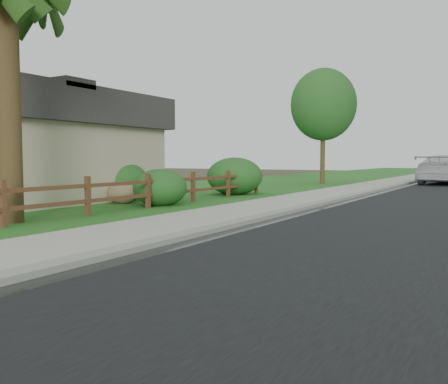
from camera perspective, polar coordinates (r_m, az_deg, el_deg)
The scene contains 12 objects.
curb at distance 38.88m, azimuth 23.04°, elevation 1.49°, with size 0.40×90.00×0.12m, color gray.
wet_gutter at distance 38.83m, azimuth 23.55°, elevation 1.42°, with size 0.50×90.00×0.00m, color black.
sidewalk at distance 39.08m, azimuth 21.15°, elevation 1.54°, with size 2.20×90.00×0.10m, color #AFA799.
grass_strip at distance 39.45m, azimuth 18.43°, elevation 1.60°, with size 1.60×90.00×0.06m, color #18541D.
lawn_near at distance 40.89m, azimuth 11.30°, elevation 1.79°, with size 9.00×90.00×0.04m, color #18541D.
ranch_fence at distance 13.62m, azimuth -12.38°, elevation 0.01°, with size 0.12×16.92×1.10m.
white_suv at distance 31.89m, azimuth 25.26°, elevation 2.44°, with size 2.43×5.99×1.74m, color silver.
boulder at distance 16.48m, azimuth -12.12°, elevation -0.09°, with size 1.18×0.89×0.79m, color brown.
shrub_b at distance 15.44m, azimuth -7.71°, elevation 0.50°, with size 1.75×1.75×1.22m, color #1D4518.
shrub_c at distance 17.89m, azimuth -12.25°, elevation 1.27°, with size 2.00×2.00×1.44m, color #1D4518.
shrub_d at distance 20.13m, azimuth 1.29°, elevation 1.90°, with size 2.36×2.36×1.61m, color #1D4518.
tree_near_left at distance 29.47m, azimuth 11.86°, elevation 10.23°, with size 3.92×3.92×6.95m.
Camera 1 is at (5.73, -3.48, 1.54)m, focal length 38.00 mm.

